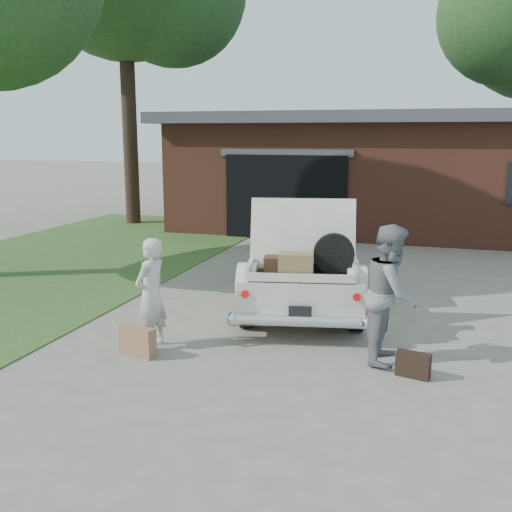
% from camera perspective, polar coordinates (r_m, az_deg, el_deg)
% --- Properties ---
extents(ground, '(90.00, 90.00, 0.00)m').
position_cam_1_polar(ground, '(7.94, -1.30, -8.64)').
color(ground, gray).
rests_on(ground, ground).
extents(grass_strip, '(6.00, 16.00, 0.02)m').
position_cam_1_polar(grass_strip, '(13.07, -20.32, -1.20)').
color(grass_strip, '#2D4C1E').
rests_on(grass_strip, ground).
extents(house, '(12.80, 7.80, 3.30)m').
position_cam_1_polar(house, '(18.61, 13.08, 8.02)').
color(house, brown).
rests_on(house, ground).
extents(sedan, '(2.61, 4.79, 1.84)m').
position_cam_1_polar(sedan, '(9.90, 4.59, -0.56)').
color(sedan, white).
rests_on(sedan, ground).
extents(woman_left, '(0.43, 0.58, 1.45)m').
position_cam_1_polar(woman_left, '(7.83, -9.97, -3.54)').
color(woman_left, beige).
rests_on(woman_left, ground).
extents(woman_right, '(0.66, 0.84, 1.69)m').
position_cam_1_polar(woman_right, '(7.42, 12.75, -3.53)').
color(woman_right, gray).
rests_on(woman_right, ground).
extents(suitcase_left, '(0.51, 0.26, 0.38)m').
position_cam_1_polar(suitcase_left, '(7.72, -11.22, -8.00)').
color(suitcase_left, '#9D6D50').
rests_on(suitcase_left, ground).
extents(suitcase_right, '(0.41, 0.21, 0.30)m').
position_cam_1_polar(suitcase_right, '(7.19, 14.73, -10.00)').
color(suitcase_right, black).
rests_on(suitcase_right, ground).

